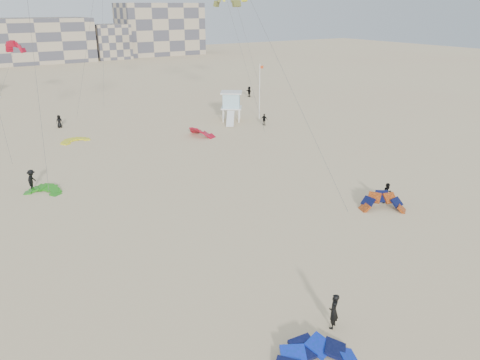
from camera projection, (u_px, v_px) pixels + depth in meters
ground at (291, 303)px, 25.67m from camera, size 320.00×320.00×0.00m
kite_ground_orange at (382, 209)px, 37.48m from camera, size 4.71×4.73×3.37m
kite_ground_green at (44, 192)px, 40.85m from camera, size 4.34×4.36×1.60m
kite_ground_red_far at (202, 136)px, 58.59m from camera, size 4.39×4.24×3.44m
kite_ground_yellow at (75, 141)px, 56.10m from camera, size 3.85×3.98×0.57m
kitesurfer_main at (334, 311)px, 23.42m from camera, size 0.84×0.76×1.92m
kitesurfer_b at (387, 193)px, 38.41m from camera, size 0.84×0.65×1.72m
kitesurfer_c at (32, 180)px, 41.02m from camera, size 1.24×1.41×1.90m
kitesurfer_d at (264, 120)px, 63.32m from camera, size 0.87×0.98×1.59m
kitesurfer_e at (59, 121)px, 62.15m from camera, size 0.89×0.64×1.70m
kitesurfer_f at (249, 92)px, 83.14m from camera, size 0.78×1.75×1.83m
kite_fly_olive at (227, 0)px, 57.57m from camera, size 4.73×10.59×16.26m
kite_fly_red at (15, 48)px, 70.71m from camera, size 6.85×5.79×9.71m
lifeguard_tower_near at (232, 106)px, 65.48m from camera, size 4.03×6.15×4.09m
flagpole at (260, 90)px, 65.88m from camera, size 0.63×0.10×7.76m
condo_mid at (31, 41)px, 131.20m from camera, size 32.00×16.00×12.00m
condo_east at (160, 29)px, 152.23m from camera, size 26.00×14.00×16.00m
condo_fill_right at (111, 42)px, 141.06m from camera, size 10.00×10.00×10.00m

